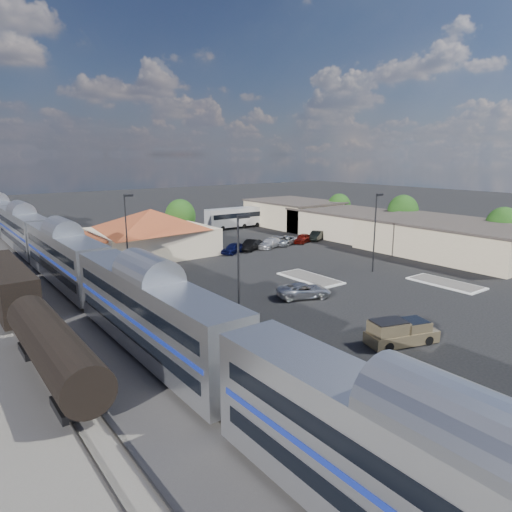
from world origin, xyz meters
TOP-DOWN VIEW (x-y plane):
  - ground at (0.00, 0.00)m, footprint 280.00×280.00m
  - railbed at (-21.00, 8.00)m, footprint 16.00×100.00m
  - platform at (-12.00, 6.00)m, footprint 5.50×92.00m
  - passenger_train at (-18.00, 15.16)m, footprint 3.00×104.00m
  - freight_cars at (-24.00, 10.71)m, footprint 2.80×46.00m
  - station_depot at (-4.56, 24.00)m, footprint 18.35×12.24m
  - buildings_east at (28.00, 14.28)m, footprint 14.40×51.40m
  - traffic_island_south at (4.00, 2.00)m, footprint 3.30×7.50m
  - traffic_island_north at (14.00, -8.00)m, footprint 3.30×7.50m
  - lamp_plat_s at (-10.90, -6.00)m, footprint 1.08×0.25m
  - lamp_plat_n at (-10.90, 16.00)m, footprint 1.08×0.25m
  - lamp_lot at (12.10, 0.00)m, footprint 1.08×0.25m
  - tree_east_a at (34.00, -4.00)m, footprint 4.56×4.56m
  - tree_east_b at (34.00, 12.00)m, footprint 4.94×4.94m
  - tree_east_c at (34.00, 26.00)m, footprint 4.41×4.41m
  - tree_depot at (3.00, 30.00)m, footprint 4.71×4.71m
  - pickup_truck at (-2.83, -14.67)m, footprint 5.54×3.35m
  - suv at (-1.09, -2.53)m, footprint 5.65×4.21m
  - coach_bus at (17.32, 36.00)m, footprint 11.69×2.74m
  - person_a at (-11.80, -17.36)m, footprint 0.49×0.68m
  - person_b at (-13.35, 0.75)m, footprint 0.97×1.09m
  - parked_car_a at (4.69, 17.95)m, footprint 4.59×3.16m
  - parked_car_b at (7.89, 18.25)m, footprint 4.80×3.44m
  - parked_car_c at (11.09, 17.95)m, footprint 5.29×3.72m
  - parked_car_d at (14.29, 18.25)m, footprint 5.28×3.88m
  - parked_car_e at (17.49, 17.95)m, footprint 4.47×3.12m
  - parked_car_f at (20.69, 18.25)m, footprint 4.62×3.43m

SIDE VIEW (x-z plane):
  - ground at x=0.00m, z-range 0.00..0.00m
  - railbed at x=-21.00m, z-range 0.00..0.12m
  - platform at x=-12.00m, z-range 0.00..0.18m
  - traffic_island_south at x=4.00m, z-range 0.00..0.21m
  - traffic_island_north at x=14.00m, z-range 0.00..0.21m
  - parked_car_d at x=14.29m, z-range 0.00..1.33m
  - parked_car_e at x=17.49m, z-range 0.00..1.41m
  - parked_car_c at x=11.09m, z-range 0.00..1.42m
  - suv at x=-1.09m, z-range 0.00..1.43m
  - parked_car_a at x=4.69m, z-range 0.00..1.45m
  - parked_car_f at x=20.69m, z-range 0.00..1.45m
  - parked_car_b at x=7.89m, z-range 0.00..1.50m
  - pickup_truck at x=-2.83m, z-range -0.05..1.75m
  - person_a at x=-11.80m, z-range 0.18..1.90m
  - person_b at x=-13.35m, z-range 0.18..2.05m
  - freight_cars at x=-24.00m, z-range -0.07..3.93m
  - coach_bus at x=17.32m, z-range 0.28..4.02m
  - buildings_east at x=28.00m, z-range -0.13..4.67m
  - passenger_train at x=-18.00m, z-range 0.09..5.64m
  - station_depot at x=-4.56m, z-range 0.03..6.23m
  - tree_east_c at x=34.00m, z-range 0.66..6.87m
  - tree_east_a at x=34.00m, z-range 0.68..7.10m
  - tree_depot at x=3.00m, z-range 0.71..7.34m
  - tree_east_b at x=34.00m, z-range 0.74..7.70m
  - lamp_plat_s at x=-10.90m, z-range 0.84..9.84m
  - lamp_plat_n at x=-10.90m, z-range 0.84..9.84m
  - lamp_lot at x=12.10m, z-range 0.84..9.84m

